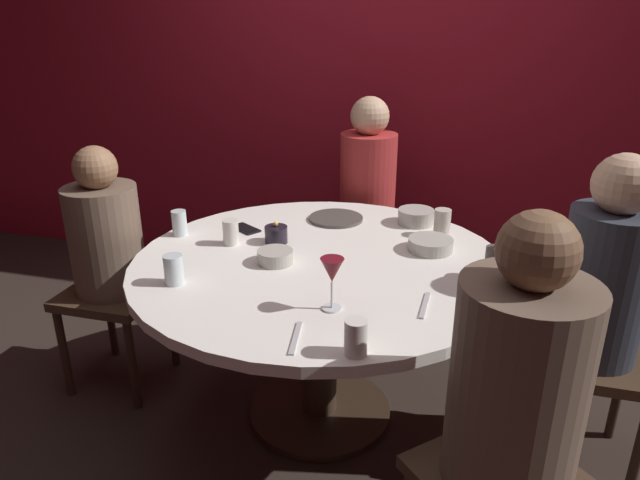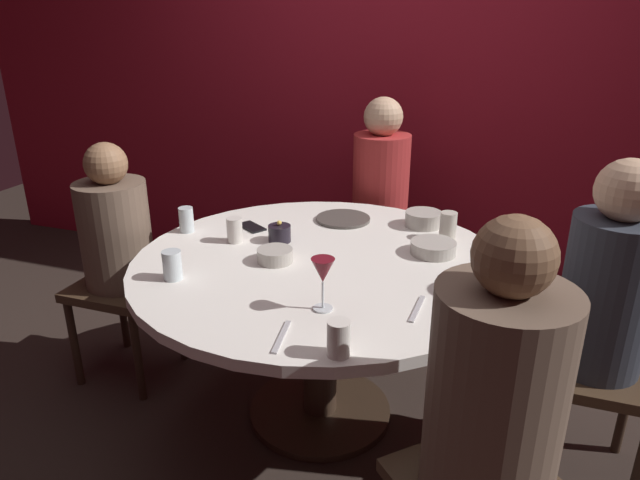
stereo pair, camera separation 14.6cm
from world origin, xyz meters
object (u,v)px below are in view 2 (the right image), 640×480
at_px(seated_diner_back, 381,187).
at_px(dinner_plate, 343,219).
at_px(cup_center_front, 448,226).
at_px(bowl_salad_center, 275,255).
at_px(wine_glass, 323,273).
at_px(bowl_small_white, 423,219).
at_px(candle_holder, 280,233).
at_px(cup_by_left_diner, 339,338).
at_px(cup_far_edge, 186,220).
at_px(seated_diner_front_right, 495,399).
at_px(cup_by_right_diner, 172,265).
at_px(cup_near_candle, 235,230).
at_px(seated_diner_right, 607,296).
at_px(dining_table, 320,290).
at_px(seated_diner_left, 116,237).
at_px(cell_phone, 251,227).
at_px(bowl_serving_large, 433,248).
at_px(cup_beside_wine, 493,268).

relative_size(seated_diner_back, dinner_plate, 4.92).
xyz_separation_m(dinner_plate, cup_center_front, (0.48, -0.08, 0.05)).
height_order(dinner_plate, bowl_salad_center, bowl_salad_center).
distance_m(wine_glass, bowl_small_white, 0.89).
relative_size(candle_holder, cup_center_front, 0.80).
height_order(bowl_salad_center, bowl_small_white, bowl_small_white).
xyz_separation_m(candle_holder, cup_by_left_diner, (0.49, -0.73, 0.02)).
xyz_separation_m(bowl_salad_center, cup_far_edge, (-0.49, 0.17, 0.03)).
bearing_deg(cup_far_edge, candle_holder, 3.76).
relative_size(seated_diner_front_right, candle_holder, 12.89).
xyz_separation_m(cup_by_right_diner, cup_center_front, (0.87, 0.72, 0.01)).
height_order(seated_diner_front_right, bowl_small_white, seated_diner_front_right).
relative_size(seated_diner_back, candle_holder, 12.94).
relative_size(dinner_plate, cup_near_candle, 2.39).
bearing_deg(cup_by_left_diner, seated_diner_right, 39.54).
xyz_separation_m(seated_diner_right, bowl_small_white, (-0.69, 0.50, 0.02)).
relative_size(seated_diner_right, cup_by_right_diner, 11.31).
xyz_separation_m(dining_table, seated_diner_left, (-0.95, 0.00, 0.10)).
relative_size(cup_by_right_diner, cup_center_front, 0.91).
relative_size(seated_diner_back, cup_by_right_diner, 11.45).
bearing_deg(cup_by_left_diner, cup_by_right_diner, 159.05).
bearing_deg(cell_phone, seated_diner_front_right, 82.21).
bearing_deg(seated_diner_right, seated_diner_back, -43.92).
bearing_deg(cell_phone, dining_table, 92.77).
bearing_deg(cup_near_candle, wine_glass, -38.78).
bearing_deg(wine_glass, seated_diner_left, 161.12).
relative_size(wine_glass, bowl_serving_large, 0.99).
relative_size(wine_glass, cup_near_candle, 1.71).
height_order(seated_diner_front_right, dinner_plate, seated_diner_front_right).
height_order(seated_diner_back, dinner_plate, seated_diner_back).
relative_size(cup_near_candle, cup_by_right_diner, 0.97).
height_order(wine_glass, cup_center_front, wine_glass).
xyz_separation_m(cell_phone, cup_beside_wine, (1.04, -0.22, 0.05)).
distance_m(bowl_serving_large, cup_far_edge, 1.05).
bearing_deg(bowl_serving_large, bowl_small_white, 107.00).
height_order(bowl_salad_center, cup_center_front, cup_center_front).
relative_size(seated_diner_back, bowl_salad_center, 8.90).
bearing_deg(seated_diner_left, candle_holder, 9.46).
height_order(wine_glass, cup_far_edge, wine_glass).
distance_m(cup_by_left_diner, cup_center_front, 1.00).
bearing_deg(cup_beside_wine, bowl_serving_large, 140.29).
bearing_deg(cup_beside_wine, dinner_plate, 146.73).
xyz_separation_m(dining_table, seated_diner_right, (1.00, 0.00, 0.15)).
bearing_deg(seated_diner_left, seated_diner_front_right, -22.85).
distance_m(seated_diner_front_right, cup_by_right_diner, 1.18).
bearing_deg(wine_glass, dining_table, 110.74).
relative_size(seated_diner_right, seated_diner_front_right, 0.99).
xyz_separation_m(seated_diner_right, cup_center_front, (-0.57, 0.38, 0.04)).
relative_size(candle_holder, wine_glass, 0.53).
height_order(seated_diner_back, bowl_small_white, seated_diner_back).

